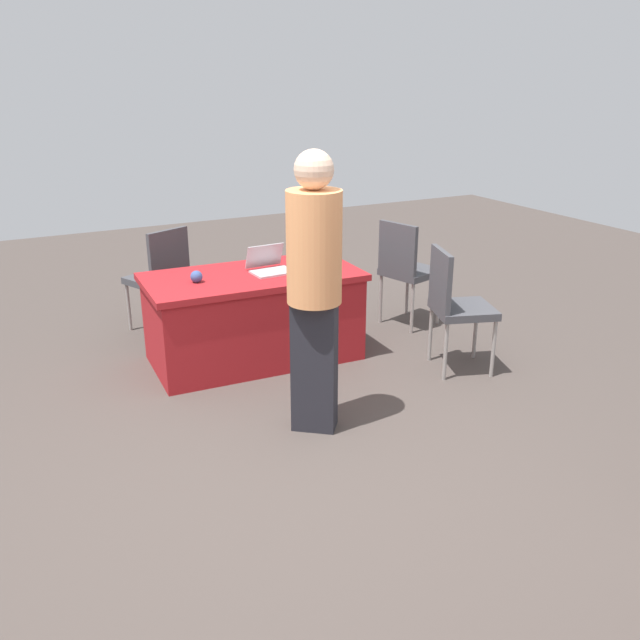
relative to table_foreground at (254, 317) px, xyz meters
name	(u,v)px	position (x,y,z in m)	size (l,w,h in m)	color
ground_plane	(302,471)	(0.40, 1.70, -0.36)	(14.40, 14.40, 0.00)	#4C423D
table_foreground	(254,317)	(0.00, 0.00, 0.00)	(1.73, 0.92, 0.72)	#AD1E23
chair_near_front	(161,273)	(0.48, -0.97, 0.18)	(0.58, 0.58, 0.95)	#9E9993
chair_tucked_left	(406,266)	(-1.54, -0.10, 0.20)	(0.54, 0.54, 0.98)	#9E9993
chair_aisle	(455,301)	(-1.30, 0.92, 0.20)	(0.56, 0.56, 0.97)	#9E9993
person_presenter	(314,280)	(0.09, 1.25, 0.65)	(0.48, 0.48, 1.80)	#26262D
laptop_silver	(270,267)	(-0.15, 0.01, 0.40)	(0.33, 0.31, 0.21)	silver
yarn_ball	(196,277)	(0.46, 0.02, 0.41)	(0.09, 0.09, 0.09)	#3F5999
scissors_red	(290,269)	(-0.31, 0.03, 0.36)	(0.18, 0.04, 0.01)	red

